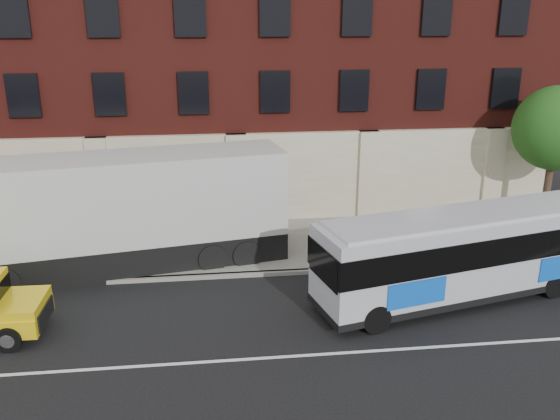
{
  "coord_description": "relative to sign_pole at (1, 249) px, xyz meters",
  "views": [
    {
      "loc": [
        -1.09,
        -14.02,
        9.34
      ],
      "look_at": [
        1.21,
        5.5,
        2.7
      ],
      "focal_mm": 38.22,
      "sensor_mm": 36.0,
      "label": 1
    }
  ],
  "objects": [
    {
      "name": "ground",
      "position": [
        8.5,
        -6.15,
        -1.45
      ],
      "size": [
        120.0,
        120.0,
        0.0
      ],
      "primitive_type": "plane",
      "color": "black",
      "rests_on": "ground"
    },
    {
      "name": "sidewalk",
      "position": [
        8.5,
        2.85,
        -1.38
      ],
      "size": [
        60.0,
        6.0,
        0.15
      ],
      "primitive_type": "cube",
      "color": "gray",
      "rests_on": "ground"
    },
    {
      "name": "kerb",
      "position": [
        8.5,
        -0.15,
        -1.38
      ],
      "size": [
        60.0,
        0.25,
        0.15
      ],
      "primitive_type": "cube",
      "color": "gray",
      "rests_on": "ground"
    },
    {
      "name": "lane_line",
      "position": [
        8.5,
        -5.65,
        -1.45
      ],
      "size": [
        60.0,
        0.12,
        0.01
      ],
      "primitive_type": "cube",
      "color": "silver",
      "rests_on": "ground"
    },
    {
      "name": "building",
      "position": [
        8.49,
        10.77,
        6.13
      ],
      "size": [
        30.0,
        12.1,
        15.0
      ],
      "color": "#571A14",
      "rests_on": "sidewalk"
    },
    {
      "name": "sign_pole",
      "position": [
        0.0,
        0.0,
        0.0
      ],
      "size": [
        0.3,
        0.2,
        2.5
      ],
      "color": "gray",
      "rests_on": "ground"
    },
    {
      "name": "street_tree",
      "position": [
        22.04,
        3.34,
        2.96
      ],
      "size": [
        3.6,
        3.6,
        6.2
      ],
      "color": "#39261C",
      "rests_on": "sidewalk"
    },
    {
      "name": "city_bus",
      "position": [
        16.06,
        -2.61,
        0.24
      ],
      "size": [
        11.4,
        4.93,
        3.06
      ],
      "color": "#B6B7C2",
      "rests_on": "ground"
    },
    {
      "name": "shipping_container",
      "position": [
        3.54,
        1.06,
        0.7
      ],
      "size": [
        13.32,
        4.88,
        4.35
      ],
      "color": "black",
      "rests_on": "ground"
    }
  ]
}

